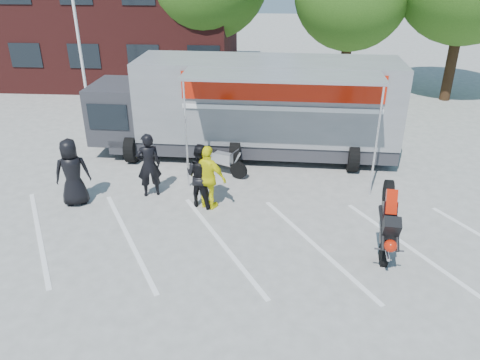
# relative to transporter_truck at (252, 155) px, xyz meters

# --- Properties ---
(ground) EXTENTS (100.00, 100.00, 0.00)m
(ground) POSITION_rel_transporter_truck_xyz_m (-0.73, -6.76, 0.00)
(ground) COLOR #AAAAA5
(ground) RESTS_ON ground
(parking_bay_lines) EXTENTS (18.09, 13.33, 0.01)m
(parking_bay_lines) POSITION_rel_transporter_truck_xyz_m (-0.73, -5.76, 0.01)
(parking_bay_lines) COLOR white
(parking_bay_lines) RESTS_ON ground
(office_building) EXTENTS (18.00, 8.00, 7.00)m
(office_building) POSITION_rel_transporter_truck_xyz_m (-10.73, 11.24, 3.50)
(office_building) COLOR #4E1B19
(office_building) RESTS_ON ground
(transporter_truck) EXTENTS (10.99, 5.55, 3.45)m
(transporter_truck) POSITION_rel_transporter_truck_xyz_m (0.00, 0.00, 0.00)
(transporter_truck) COLOR gray
(transporter_truck) RESTS_ON ground
(parked_motorcycle) EXTENTS (2.01, 1.35, 1.00)m
(parked_motorcycle) POSITION_rel_transporter_truck_xyz_m (-0.95, -1.75, 0.00)
(parked_motorcycle) COLOR #BABABF
(parked_motorcycle) RESTS_ON ground
(stunt_bike_rider) EXTENTS (0.99, 1.82, 2.06)m
(stunt_bike_rider) POSITION_rel_transporter_truck_xyz_m (3.48, -5.74, 0.00)
(stunt_bike_rider) COLOR black
(stunt_bike_rider) RESTS_ON ground
(spectator_leather_a) EXTENTS (1.14, 0.94, 2.00)m
(spectator_leather_a) POSITION_rel_transporter_truck_xyz_m (-4.98, -4.03, 1.00)
(spectator_leather_a) COLOR black
(spectator_leather_a) RESTS_ON ground
(spectator_leather_b) EXTENTS (0.84, 0.70, 1.98)m
(spectator_leather_b) POSITION_rel_transporter_truck_xyz_m (-2.93, -3.34, 0.99)
(spectator_leather_b) COLOR black
(spectator_leather_b) RESTS_ON ground
(spectator_leather_c) EXTENTS (1.13, 1.02, 1.89)m
(spectator_leather_c) POSITION_rel_transporter_truck_xyz_m (-1.31, -3.83, 0.95)
(spectator_leather_c) COLOR black
(spectator_leather_c) RESTS_ON ground
(spectator_hivis) EXTENTS (1.21, 0.87, 1.90)m
(spectator_hivis) POSITION_rel_transporter_truck_xyz_m (-1.06, -4.00, 0.95)
(spectator_hivis) COLOR #FFF90D
(spectator_hivis) RESTS_ON ground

